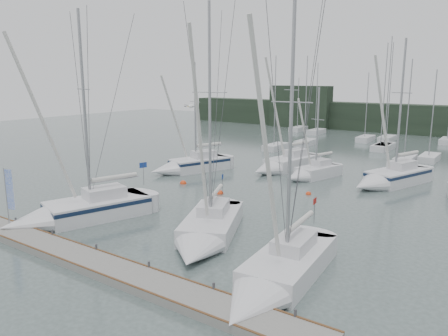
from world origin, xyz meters
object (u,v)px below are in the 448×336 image
object	(u,v)px
sailboat_mid_b	(282,165)
dock_banner	(9,193)
sailboat_near_left	(71,213)
sailboat_mid_a	(187,166)
sailboat_near_right	(274,279)
buoy_b	(308,194)
sailboat_mid_c	(310,174)
buoy_a	(220,194)
buoy_c	(183,184)
sailboat_mid_d	(387,179)
sailboat_near_center	(205,235)

from	to	relation	value
sailboat_mid_b	dock_banner	size ratio (longest dim) A/B	3.64
sailboat_near_left	sailboat_mid_a	size ratio (longest dim) A/B	1.25
sailboat_near_left	sailboat_near_right	xyz separation A→B (m)	(15.89, -0.66, -0.12)
buoy_b	dock_banner	bearing A→B (deg)	-120.52
sailboat_mid_c	buoy_a	xyz separation A→B (m)	(-3.95, -9.45, -0.52)
sailboat_mid_a	buoy_c	world-z (taller)	sailboat_mid_a
sailboat_near_right	sailboat_mid_b	size ratio (longest dim) A/B	1.04
sailboat_mid_d	sailboat_mid_a	bearing A→B (deg)	-143.29
sailboat_mid_c	buoy_b	xyz separation A→B (m)	(2.30, -5.36, -0.52)
buoy_c	sailboat_mid_c	bearing A→B (deg)	44.17
sailboat_near_center	buoy_a	size ratio (longest dim) A/B	24.83
sailboat_near_center	dock_banner	size ratio (longest dim) A/B	3.91
sailboat_mid_c	sailboat_mid_b	bearing A→B (deg)	174.62
sailboat_mid_b	sailboat_mid_d	world-z (taller)	sailboat_mid_b
dock_banner	buoy_a	bearing A→B (deg)	49.62
sailboat_near_left	buoy_c	xyz separation A→B (m)	(-0.84, 12.74, -0.65)
sailboat_near_right	sailboat_mid_b	distance (m)	26.25
sailboat_mid_c	dock_banner	bearing A→B (deg)	-93.75
sailboat_mid_b	buoy_b	bearing A→B (deg)	-36.62
sailboat_near_center	dock_banner	distance (m)	12.49
sailboat_near_left	sailboat_mid_d	world-z (taller)	sailboat_near_left
sailboat_near_right	sailboat_mid_b	world-z (taller)	sailboat_near_right
sailboat_near_left	sailboat_mid_a	distance (m)	17.29
buoy_a	sailboat_near_right	bearing A→B (deg)	-46.33
sailboat_mid_a	sailboat_mid_d	bearing A→B (deg)	37.48
sailboat_mid_c	buoy_c	xyz separation A→B (m)	(-8.78, -8.52, -0.52)
sailboat_mid_b	buoy_c	xyz separation A→B (m)	(-4.95, -10.06, -0.63)
sailboat_mid_a	sailboat_mid_d	size ratio (longest dim) A/B	0.86
sailboat_near_left	buoy_a	size ratio (longest dim) A/B	24.92
sailboat_mid_a	dock_banner	size ratio (longest dim) A/B	3.13
buoy_c	dock_banner	distance (m)	16.44
sailboat_mid_c	buoy_a	bearing A→B (deg)	-96.17
sailboat_mid_c	sailboat_mid_d	bearing A→B (deg)	27.38
buoy_a	sailboat_near_left	bearing A→B (deg)	-108.68
sailboat_near_center	buoy_c	distance (m)	15.02
sailboat_mid_a	dock_banner	world-z (taller)	sailboat_mid_a
dock_banner	buoy_c	bearing A→B (deg)	67.10
sailboat_near_left	sailboat_mid_a	xyz separation A→B (m)	(-3.78, 16.87, -0.01)
buoy_a	sailboat_mid_a	bearing A→B (deg)	146.93
sailboat_near_center	buoy_b	distance (m)	13.81
sailboat_mid_a	buoy_a	world-z (taller)	sailboat_mid_a
sailboat_near_right	sailboat_mid_d	distance (m)	23.28
buoy_c	buoy_a	bearing A→B (deg)	-10.91
sailboat_near_left	buoy_a	xyz separation A→B (m)	(3.99, 11.81, -0.65)
sailboat_near_left	buoy_b	distance (m)	18.93
sailboat_near_center	sailboat_mid_d	distance (m)	21.10
sailboat_mid_c	buoy_a	size ratio (longest dim) A/B	15.65
sailboat_mid_d	sailboat_mid_c	bearing A→B (deg)	-149.48
sailboat_near_left	sailboat_mid_b	world-z (taller)	sailboat_near_left
sailboat_near_center	sailboat_mid_c	bearing A→B (deg)	71.31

